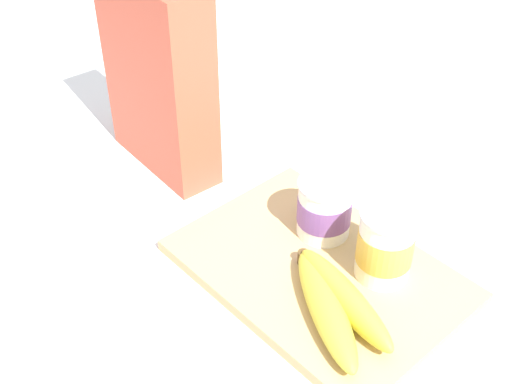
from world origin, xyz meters
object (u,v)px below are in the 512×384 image
(cutting_board, at_px, (318,271))
(banana_bunch, at_px, (335,302))
(cereal_box, at_px, (158,76))
(yogurt_cup_front, at_px, (324,208))
(yogurt_cup_back, at_px, (385,245))

(cutting_board, bearing_deg, banana_bunch, -32.82)
(cereal_box, height_order, yogurt_cup_front, cereal_box)
(cereal_box, height_order, yogurt_cup_back, cereal_box)
(yogurt_cup_back, relative_size, banana_bunch, 0.52)
(cereal_box, height_order, banana_bunch, cereal_box)
(yogurt_cup_front, height_order, yogurt_cup_back, yogurt_cup_back)
(cereal_box, xyz_separation_m, yogurt_cup_back, (0.39, 0.04, -0.08))
(yogurt_cup_back, xyz_separation_m, banana_bunch, (0.01, -0.09, -0.03))
(cutting_board, height_order, banana_bunch, banana_bunch)
(cutting_board, xyz_separation_m, cereal_box, (-0.33, 0.01, 0.14))
(yogurt_cup_back, height_order, banana_bunch, yogurt_cup_back)
(cutting_board, bearing_deg, yogurt_cup_back, 39.28)
(cutting_board, relative_size, yogurt_cup_back, 3.61)
(yogurt_cup_back, bearing_deg, yogurt_cup_front, 178.19)
(yogurt_cup_front, relative_size, banana_bunch, 0.43)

